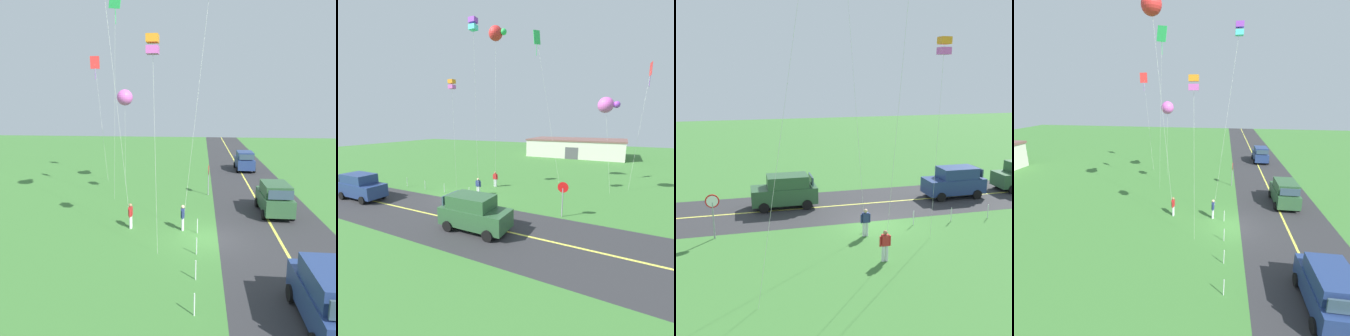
% 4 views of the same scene
% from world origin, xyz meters
% --- Properties ---
extents(ground_plane, '(120.00, 120.00, 0.10)m').
position_xyz_m(ground_plane, '(0.00, 0.00, -0.05)').
color(ground_plane, '#3D7533').
extents(asphalt_road, '(120.00, 7.00, 0.00)m').
position_xyz_m(asphalt_road, '(0.00, -4.00, 0.00)').
color(asphalt_road, '#2D2D30').
rests_on(asphalt_road, ground).
extents(road_centre_stripe, '(120.00, 0.16, 0.00)m').
position_xyz_m(road_centre_stripe, '(0.00, -4.00, 0.01)').
color(road_centre_stripe, '#E5E04C').
rests_on(road_centre_stripe, asphalt_road).
extents(car_suv_foreground, '(4.40, 2.12, 2.24)m').
position_xyz_m(car_suv_foreground, '(4.96, -4.65, 1.15)').
color(car_suv_foreground, '#2D5633').
rests_on(car_suv_foreground, ground).
extents(car_parked_west_near, '(4.40, 2.12, 2.24)m').
position_xyz_m(car_parked_west_near, '(-7.46, -4.00, 1.15)').
color(car_parked_west_near, navy).
rests_on(car_parked_west_near, ground).
extents(stop_sign, '(0.76, 0.08, 2.56)m').
position_xyz_m(stop_sign, '(9.39, -0.10, 1.80)').
color(stop_sign, gray).
rests_on(stop_sign, ground).
extents(person_adult_near, '(0.58, 0.22, 1.60)m').
position_xyz_m(person_adult_near, '(1.15, 1.61, 0.86)').
color(person_adult_near, silver).
rests_on(person_adult_near, ground).
extents(person_adult_companion, '(0.58, 0.22, 1.60)m').
position_xyz_m(person_adult_companion, '(1.15, 4.86, 0.86)').
color(person_adult_companion, silver).
rests_on(person_adult_companion, ground).
extents(kite_red_low, '(1.08, 1.66, 14.44)m').
position_xyz_m(kite_red_low, '(1.94, 0.24, 13.95)').
color(kite_red_low, silver).
rests_on(kite_red_low, ground).
extents(kite_blue_mid, '(1.90, 1.94, 16.08)m').
position_xyz_m(kite_blue_mid, '(0.71, 6.09, 15.37)').
color(kite_blue_mid, silver).
rests_on(kite_blue_mid, ground).
extents(kite_yellow_high, '(2.70, 1.66, 15.14)m').
position_xyz_m(kite_yellow_high, '(4.92, 6.42, 14.11)').
color(kite_yellow_high, silver).
rests_on(kite_yellow_high, ground).
extents(kite_green_far, '(1.90, 1.40, 8.92)m').
position_xyz_m(kite_green_far, '(11.28, 7.37, 8.22)').
color(kite_green_far, silver).
rests_on(kite_green_far, ground).
extents(kite_pink_drift, '(0.56, 0.56, 10.76)m').
position_xyz_m(kite_pink_drift, '(-2.48, 2.86, 10.29)').
color(kite_pink_drift, silver).
rests_on(kite_pink_drift, ground).
extents(kite_orange_near, '(1.01, 1.66, 12.25)m').
position_xyz_m(kite_orange_near, '(14.65, 11.05, 11.39)').
color(kite_orange_near, silver).
rests_on(kite_orange_near, ground).
extents(warehouse_distant, '(18.36, 10.20, 3.50)m').
position_xyz_m(warehouse_distant, '(4.45, 32.94, 1.75)').
color(warehouse_distant, beige).
rests_on(warehouse_distant, ground).
extents(fence_post_0, '(0.05, 0.05, 0.90)m').
position_xyz_m(fence_post_0, '(-7.25, 0.70, 0.45)').
color(fence_post_0, silver).
rests_on(fence_post_0, ground).
extents(fence_post_1, '(0.05, 0.05, 0.90)m').
position_xyz_m(fence_post_1, '(-4.68, 0.70, 0.45)').
color(fence_post_1, silver).
rests_on(fence_post_1, ground).
extents(fence_post_2, '(0.05, 0.05, 0.90)m').
position_xyz_m(fence_post_2, '(-2.17, 0.70, 0.45)').
color(fence_post_2, silver).
rests_on(fence_post_2, ground).
extents(fence_post_3, '(0.05, 0.05, 0.90)m').
position_xyz_m(fence_post_3, '(0.73, 0.70, 0.45)').
color(fence_post_3, silver).
rests_on(fence_post_3, ground).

